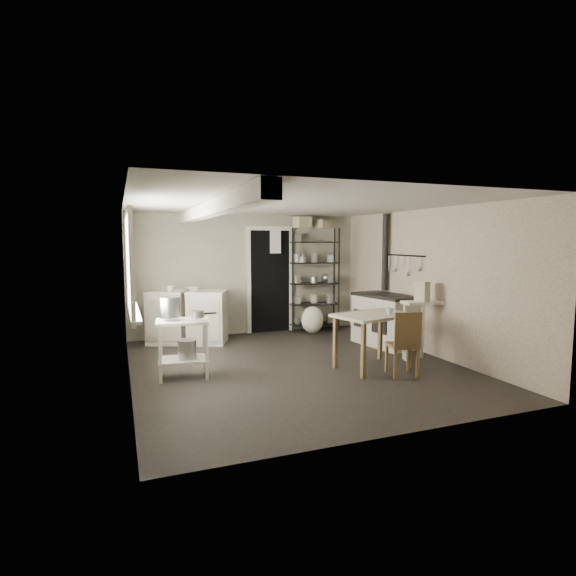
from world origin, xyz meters
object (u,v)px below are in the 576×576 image
object	(u,v)px
stockpot	(170,307)
chair	(402,340)
stove	(385,320)
work_table	(372,342)
prep_table	(183,348)
shelf_rack	(314,283)
base_cabinets	(188,317)
flour_sack	(312,321)

from	to	relation	value
stockpot	chair	size ratio (longest dim) A/B	0.30
stockpot	stove	bearing A→B (deg)	9.82
work_table	prep_table	bearing A→B (deg)	168.88
shelf_rack	work_table	distance (m)	2.87
base_cabinets	flour_sack	size ratio (longest dim) A/B	2.67
base_cabinets	chair	xyz separation A→B (m)	(2.40, -2.97, 0.02)
base_cabinets	flour_sack	xyz separation A→B (m)	(2.40, -0.01, -0.22)
base_cabinets	flour_sack	distance (m)	2.41
stove	work_table	distance (m)	1.48
prep_table	stockpot	distance (m)	0.56
prep_table	shelf_rack	distance (m)	3.73
prep_table	chair	size ratio (longest dim) A/B	0.87
chair	work_table	bearing A→B (deg)	126.26
base_cabinets	work_table	size ratio (longest dim) A/B	1.39
shelf_rack	flour_sack	xyz separation A→B (m)	(-0.15, -0.27, -0.71)
prep_table	flour_sack	xyz separation A→B (m)	(2.75, 2.02, -0.16)
stockpot	flour_sack	distance (m)	3.60
chair	flour_sack	bearing A→B (deg)	102.48
stove	stockpot	bearing A→B (deg)	-179.75
shelf_rack	work_table	xyz separation A→B (m)	(-0.34, -2.79, -0.57)
stove	chair	distance (m)	1.75
flour_sack	prep_table	bearing A→B (deg)	-143.66
base_cabinets	work_table	world-z (taller)	base_cabinets
prep_table	stove	size ratio (longest dim) A/B	0.68
stove	flour_sack	bearing A→B (deg)	108.98
prep_table	chair	distance (m)	2.90
stockpot	stove	distance (m)	3.74
stove	work_table	world-z (taller)	stove
base_cabinets	work_table	distance (m)	3.36
prep_table	shelf_rack	world-z (taller)	shelf_rack
stockpot	prep_table	bearing A→B (deg)	-2.94
chair	stove	bearing A→B (deg)	76.98
stockpot	base_cabinets	xyz separation A→B (m)	(0.50, 2.02, -0.48)
stove	chair	bearing A→B (deg)	-125.09
stockpot	work_table	size ratio (longest dim) A/B	0.26
work_table	chair	world-z (taller)	chair
stockpot	chair	world-z (taller)	stockpot
base_cabinets	stove	distance (m)	3.44
stockpot	stove	xyz separation A→B (m)	(3.65, 0.63, -0.50)
base_cabinets	chair	world-z (taller)	same
work_table	chair	size ratio (longest dim) A/B	1.16
stove	flour_sack	world-z (taller)	stove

